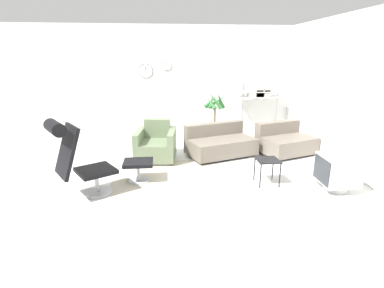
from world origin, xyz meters
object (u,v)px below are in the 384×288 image
object	(u,v)px
side_table	(268,163)
shelf_unit	(260,92)
ottoman	(138,166)
armchair_red	(156,146)
couch_second	(285,142)
potted_plant	(215,119)
couch_low	(220,144)
crt_television	(337,172)
lounge_chair	(75,154)

from	to	relation	value
side_table	shelf_unit	distance (m)	3.16
ottoman	armchair_red	world-z (taller)	armchair_red
couch_second	potted_plant	size ratio (longest dim) A/B	1.04
ottoman	shelf_unit	bearing A→B (deg)	42.31
armchair_red	shelf_unit	bearing A→B (deg)	-143.17
couch_low	ottoman	bearing A→B (deg)	18.17
couch_second	couch_low	bearing A→B (deg)	-19.58
ottoman	shelf_unit	distance (m)	4.03
ottoman	couch_low	distance (m)	2.05
armchair_red	couch_second	size ratio (longest dim) A/B	0.71
crt_television	ottoman	bearing A→B (deg)	80.51
crt_television	potted_plant	bearing A→B (deg)	28.03
lounge_chair	shelf_unit	distance (m)	4.94
crt_television	side_table	bearing A→B (deg)	73.25
ottoman	couch_second	xyz separation A→B (m)	(3.07, 1.24, -0.02)
couch_low	couch_second	distance (m)	1.44
couch_second	side_table	xyz separation A→B (m)	(-0.94, -1.55, 0.12)
couch_low	shelf_unit	world-z (taller)	shelf_unit
crt_television	armchair_red	bearing A→B (deg)	60.47
crt_television	shelf_unit	size ratio (longest dim) A/B	0.32
lounge_chair	armchair_red	distance (m)	2.04
potted_plant	shelf_unit	distance (m)	1.38
couch_second	shelf_unit	distance (m)	1.69
couch_second	shelf_unit	size ratio (longest dim) A/B	0.73
lounge_chair	crt_television	xyz separation A→B (m)	(3.99, -0.13, -0.38)
side_table	shelf_unit	world-z (taller)	shelf_unit
couch_second	crt_television	bearing A→B (deg)	72.87
armchair_red	shelf_unit	distance (m)	3.16
ottoman	lounge_chair	bearing A→B (deg)	-148.04
ottoman	couch_second	bearing A→B (deg)	22.04
lounge_chair	couch_low	xyz separation A→B (m)	(2.48, 1.78, -0.44)
couch_low	potted_plant	bearing A→B (deg)	-113.21
ottoman	couch_second	size ratio (longest dim) A/B	0.37
couch_low	crt_television	size ratio (longest dim) A/B	2.73
lounge_chair	potted_plant	bearing A→B (deg)	106.27
lounge_chair	couch_low	bearing A→B (deg)	93.70
couch_second	potted_plant	xyz separation A→B (m)	(-1.36, 1.09, 0.32)
crt_television	shelf_unit	xyz separation A→B (m)	(-0.24, 3.30, 0.87)
crt_television	shelf_unit	distance (m)	3.42
couch_low	shelf_unit	distance (m)	2.11
ottoman	couch_low	world-z (taller)	couch_low
armchair_red	lounge_chair	bearing A→B (deg)	62.49
ottoman	couch_low	size ratio (longest dim) A/B	0.31
armchair_red	crt_television	xyz separation A→B (m)	(2.86, -1.78, 0.02)
couch_low	potted_plant	size ratio (longest dim) A/B	1.25
potted_plant	lounge_chair	bearing A→B (deg)	-131.77
couch_second	side_table	size ratio (longest dim) A/B	3.10
armchair_red	shelf_unit	world-z (taller)	shelf_unit
couch_second	potted_plant	distance (m)	1.77
armchair_red	couch_second	world-z (taller)	armchair_red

